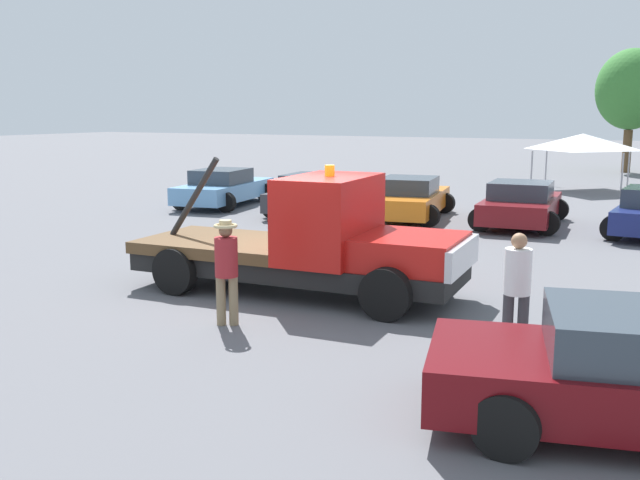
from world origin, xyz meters
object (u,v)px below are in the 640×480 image
Objects in this scene: parked_car_skyblue at (224,188)px; tree_center at (632,90)px; person_near_truck at (517,283)px; canopy_tent_white at (583,142)px; person_at_hood at (226,264)px; parked_car_charcoal at (314,194)px; tow_truck at (315,245)px; parked_car_maroon at (521,204)px; parked_car_orange at (409,199)px.

tree_center is at bearing -36.09° from parked_car_skyblue.
person_near_truck is 0.48× the size of canopy_tent_white.
person_at_hood is at bearing -91.84° from person_near_truck.
canopy_tent_white is (-1.92, 22.43, 1.11)m from person_near_truck.
parked_car_charcoal is (-8.95, 11.04, -0.34)m from person_near_truck.
canopy_tent_white is (10.89, 11.05, 1.45)m from parked_car_skyblue.
tow_truck is 13.25m from parked_car_skyblue.
parked_car_charcoal is (-4.97, 9.54, -0.30)m from tow_truck.
parked_car_skyblue is 10.56m from parked_car_maroon.
person_at_hood is at bearing 166.55° from parked_car_maroon.
canopy_tent_white reaches higher than parked_car_charcoal.
person_at_hood reaches higher than parked_car_skyblue.
parked_car_charcoal is at bearing -121.71° from canopy_tent_white.
parked_car_skyblue is (-12.81, 11.37, -0.34)m from person_near_truck.
tow_truck is at bearing -178.77° from parked_car_orange.
canopy_tent_white is at bearing -36.45° from parked_car_charcoal.
person_near_truck is 0.35× the size of parked_car_orange.
parked_car_orange is at bearing -102.33° from tree_center.
tree_center reaches higher than parked_car_orange.
tow_truck is 3.75× the size of person_at_hood.
tow_truck is 4.26m from person_near_truck.
parked_car_skyblue is at bearing -118.43° from tree_center.
parked_car_charcoal is at bearing 86.81° from parked_car_orange.
parked_car_skyblue and parked_car_maroon have the same top height.
parked_car_orange is 3.45m from parked_car_maroon.
person_at_hood is 0.34× the size of parked_car_skyblue.
person_at_hood reaches higher than parked_car_charcoal.
tow_truck is at bearing -157.24° from parked_car_charcoal.
parked_car_maroon is 0.67× the size of tree_center.
parked_car_skyblue is 1.10× the size of parked_car_maroon.
person_near_truck is 12.71m from parked_car_orange.
parked_car_skyblue and parked_car_charcoal have the same top height.
tree_center is at bearing 84.61° from canopy_tent_white.
person_at_hood is 14.86m from parked_car_skyblue.
parked_car_orange is at bearing -20.90° from person_at_hood.
tree_center reaches higher than parked_car_charcoal.
person_near_truck is 22.53m from canopy_tent_white.
person_at_hood is 0.37× the size of parked_car_maroon.
parked_car_maroon is (2.11, 12.34, -0.35)m from person_at_hood.
parked_car_orange and parked_car_maroon have the same top height.
tow_truck is 21.06m from canopy_tent_white.
parked_car_skyblue is 7.11m from parked_car_orange.
tree_center is (-0.88, 33.40, 3.56)m from person_near_truck.
parked_car_skyblue and parked_car_orange have the same top height.
person_at_hood is at bearing -152.98° from parked_car_skyblue.
tow_truck is 1.78× the size of canopy_tent_white.
parked_car_charcoal is at bearing 114.77° from tow_truck.
parked_car_maroon is (3.45, 0.15, -0.00)m from parked_car_orange.
canopy_tent_white is 11.30m from tree_center.
tree_center reaches higher than parked_car_skyblue.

